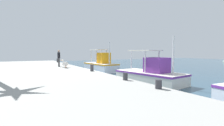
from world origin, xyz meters
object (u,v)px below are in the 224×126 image
fishing_boat_nearest (101,65)px  fishing_boat_second (150,74)px  mooring_bollard_nearest (57,60)px  pelican (65,64)px  mooring_bollard_fourth (158,84)px  mooring_bollard_second (92,68)px  mooring_bollard_third (125,76)px  fisherman_standing (59,57)px

fishing_boat_nearest → fishing_boat_second: (8.69, -0.10, -0.09)m
fishing_boat_second → mooring_bollard_nearest: fishing_boat_second is taller
fishing_boat_second → pelican: size_ratio=5.74×
mooring_bollard_fourth → mooring_bollard_nearest: bearing=180.0°
mooring_bollard_second → mooring_bollard_third: 4.70m
fisherman_standing → mooring_bollard_second: size_ratio=3.16×
fishing_boat_second → fisherman_standing: (-8.21, -4.87, 1.09)m
pelican → mooring_bollard_fourth: 11.29m
fishing_boat_nearest → mooring_bollard_second: fishing_boat_nearest is taller
pelican → fisherman_standing: fisherman_standing is taller
mooring_bollard_third → fisherman_standing: bearing=-172.6°
fishing_boat_second → mooring_bollard_fourth: bearing=-38.5°
mooring_bollard_third → mooring_bollard_nearest: bearing=180.0°
mooring_bollard_second → mooring_bollard_fourth: size_ratio=1.43×
fishing_boat_nearest → mooring_bollard_third: fishing_boat_nearest is taller
fishing_boat_nearest → mooring_bollard_nearest: bearing=-151.4°
fishing_boat_nearest → pelican: fishing_boat_nearest is taller
mooring_bollard_second → mooring_bollard_third: mooring_bollard_second is taller
fishing_boat_nearest → pelican: (1.92, -4.68, 0.46)m
fishing_boat_nearest → mooring_bollard_nearest: (-6.69, -3.64, 0.33)m
fisherman_standing → mooring_bollard_fourth: (12.67, 1.32, -0.75)m
fishing_boat_second → fisherman_standing: fishing_boat_second is taller
fishing_boat_nearest → pelican: bearing=-67.8°
pelican → fishing_boat_second: bearing=34.1°
mooring_bollard_nearest → mooring_bollard_fourth: (19.85, 0.00, -0.09)m
fishing_boat_second → pelican: 8.20m
mooring_bollard_second → mooring_bollard_fourth: bearing=0.0°
mooring_bollard_nearest → mooring_bollard_fourth: mooring_bollard_nearest is taller
pelican → mooring_bollard_third: pelican is taller
fisherman_standing → mooring_bollard_third: 10.30m
pelican → mooring_bollard_fourth: pelican is taller
fishing_boat_nearest → mooring_bollard_nearest: fishing_boat_nearest is taller
mooring_bollard_fourth → fishing_boat_nearest: bearing=164.5°
fishing_boat_nearest → mooring_bollard_third: size_ratio=12.97×
fishing_boat_second → fishing_boat_nearest: bearing=179.4°
fishing_boat_second → mooring_bollard_fourth: 5.71m
mooring_bollard_nearest → mooring_bollard_second: mooring_bollard_nearest is taller
fisherman_standing → mooring_bollard_fourth: size_ratio=4.53×
fishing_boat_nearest → mooring_bollard_fourth: 13.65m
mooring_bollard_third → mooring_bollard_fourth: size_ratio=1.06×
fishing_boat_second → fisherman_standing: 9.61m
mooring_bollard_second → pelican: bearing=-165.6°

